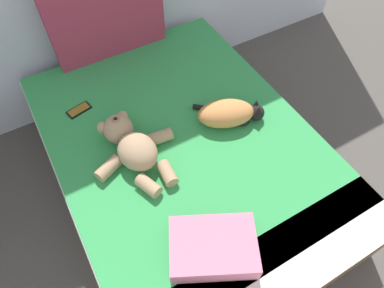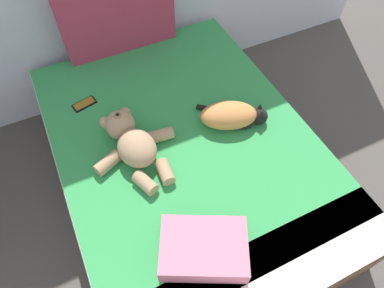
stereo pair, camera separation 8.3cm
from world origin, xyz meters
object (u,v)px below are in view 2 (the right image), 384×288
object	(u,v)px
bed	(185,163)
cell_phone	(84,104)
patterned_cushion	(118,15)
throw_pillow	(204,248)
teddy_bear	(132,142)
cat	(232,116)

from	to	relation	value
bed	cell_phone	xyz separation A→B (m)	(-0.46, 0.53, 0.26)
bed	cell_phone	distance (m)	0.75
patterned_cushion	throw_pillow	bearing A→B (deg)	-95.52
patterned_cushion	teddy_bear	distance (m)	0.96
cat	throw_pillow	size ratio (longest dim) A/B	1.05
bed	throw_pillow	xyz separation A→B (m)	(-0.20, -0.65, 0.31)
bed	patterned_cushion	size ratio (longest dim) A/B	2.63
bed	teddy_bear	size ratio (longest dim) A/B	3.61
bed	patterned_cushion	world-z (taller)	patterned_cushion
bed	throw_pillow	bearing A→B (deg)	-107.25
cat	teddy_bear	size ratio (longest dim) A/B	0.73
patterned_cushion	cat	world-z (taller)	patterned_cushion
teddy_bear	cell_phone	bearing A→B (deg)	109.16
cat	teddy_bear	world-z (taller)	teddy_bear
bed	cat	distance (m)	0.45
throw_pillow	teddy_bear	bearing A→B (deg)	97.61
patterned_cushion	throw_pillow	world-z (taller)	patterned_cushion
bed	cell_phone	bearing A→B (deg)	131.22
patterned_cushion	cell_phone	xyz separation A→B (m)	(-0.41, -0.44, -0.26)
cat	patterned_cushion	bearing A→B (deg)	109.90
throw_pillow	bed	bearing A→B (deg)	72.75
patterned_cushion	teddy_bear	xyz separation A→B (m)	(-0.25, -0.91, -0.19)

